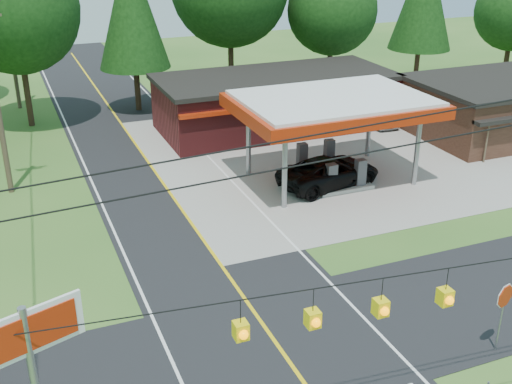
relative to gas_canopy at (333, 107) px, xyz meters
name	(u,v)px	position (x,y,z in m)	size (l,w,h in m)	color
ground	(278,347)	(-9.00, -13.00, -4.27)	(120.00, 120.00, 0.00)	#306022
main_highway	(278,347)	(-9.00, -13.00, -4.26)	(8.00, 120.00, 0.02)	black
cross_road	(278,346)	(-9.00, -13.00, -4.25)	(70.00, 7.00, 0.02)	black
lane_center_yellow	(278,346)	(-9.00, -13.00, -4.24)	(0.15, 110.00, 0.00)	yellow
gas_canopy	(333,107)	(0.00, 0.00, 0.00)	(10.60, 7.40, 4.88)	gray
convenience_store	(276,101)	(1.00, 9.98, -2.35)	(16.40, 7.55, 3.80)	#5C1A1C
utility_pole_north	(11,47)	(-15.50, 22.00, 0.48)	(0.30, 0.30, 9.50)	#473828
overhead_beacons	(349,287)	(-10.00, -19.00, 1.95)	(17.04, 2.04, 1.03)	black
treeline_backdrop	(137,26)	(-8.18, 11.01, 3.22)	(70.27, 51.59, 13.30)	#332316
suv_car	(329,172)	(-0.50, -0.82, -3.44)	(5.93, 5.93, 1.65)	black
sedan_car	(376,114)	(8.00, 8.00, -3.51)	(4.46, 4.46, 1.52)	silver
big_stop_sign	(34,377)	(-17.00, -18.01, 0.78)	(2.41, 0.92, 6.80)	gray
octagonal_stop_sign	(504,301)	(-2.00, -16.01, -2.27)	(0.89, 0.31, 2.66)	gray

